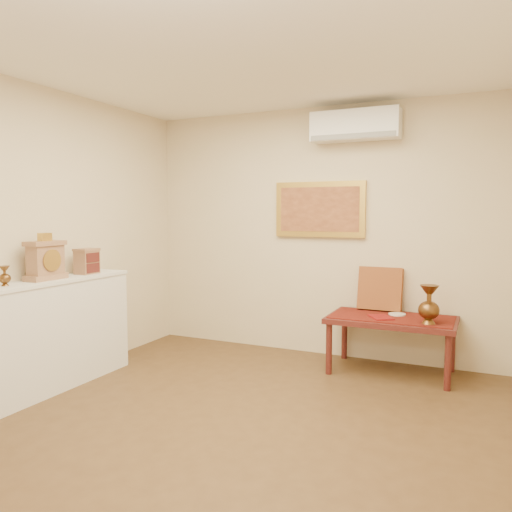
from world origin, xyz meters
The scene contains 16 objects.
floor centered at (0.00, 0.00, 0.00)m, with size 4.50×4.50×0.00m, color brown.
ceiling centered at (0.00, 0.00, 2.70)m, with size 4.50×4.50×0.00m, color white.
wall_back centered at (0.00, 2.25, 1.35)m, with size 4.00×0.02×2.70m, color beige.
wall_left centered at (-2.00, 0.00, 1.35)m, with size 0.02×4.50×2.70m, color beige.
brass_urn_small centered at (-1.83, -0.26, 1.08)m, with size 0.09×0.09×0.21m, color brown, non-canonical shape.
table_cloth centered at (0.85, 1.88, 0.55)m, with size 1.14×0.59×0.01m, color #621710.
brass_urn_tall centered at (1.21, 1.71, 0.77)m, with size 0.19×0.19×0.43m, color brown, non-canonical shape.
plate centered at (0.88, 1.99, 0.56)m, with size 0.17×0.17×0.01m, color white.
menu centered at (0.76, 1.78, 0.56)m, with size 0.18×0.25×0.01m, color maroon.
cushion centered at (0.68, 2.17, 0.78)m, with size 0.44×0.10×0.44m, color maroon.
display_ledge centered at (-1.82, 0.00, 0.49)m, with size 0.37×2.02×0.98m.
mantel_clock centered at (-1.82, 0.15, 1.15)m, with size 0.17×0.36×0.41m.
wooden_chest centered at (-1.81, 0.62, 1.10)m, with size 0.16×0.21×0.24m.
low_table centered at (0.85, 1.88, 0.48)m, with size 1.20×0.70×0.55m.
painting centered at (0.00, 2.22, 1.60)m, with size 1.00×0.06×0.60m.
ac_unit centered at (0.40, 2.12, 2.45)m, with size 0.90×0.25×0.30m.
Camera 1 is at (1.65, -3.00, 1.57)m, focal length 35.00 mm.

